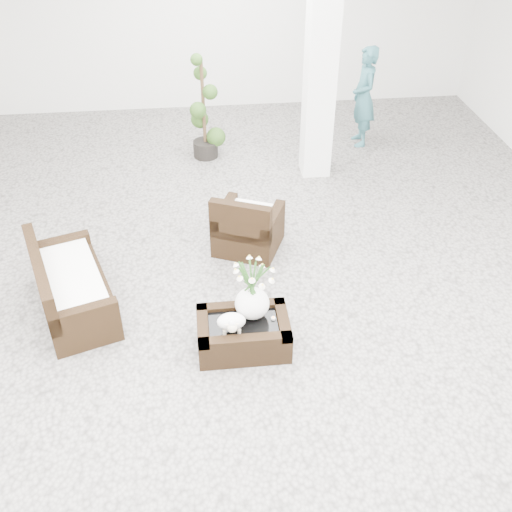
{
  "coord_description": "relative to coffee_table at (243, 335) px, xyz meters",
  "views": [
    {
      "loc": [
        -0.55,
        -5.07,
        4.29
      ],
      "look_at": [
        0.0,
        -0.1,
        0.62
      ],
      "focal_mm": 41.93,
      "sensor_mm": 36.0,
      "label": 1
    }
  ],
  "objects": [
    {
      "name": "column",
      "position": [
        1.4,
        3.57,
        1.59
      ],
      "size": [
        0.4,
        0.4,
        3.5
      ],
      "primitive_type": "cube",
      "color": "white",
      "rests_on": "ground"
    },
    {
      "name": "loveseat",
      "position": [
        -1.74,
        0.78,
        0.22
      ],
      "size": [
        1.09,
        1.55,
        0.75
      ],
      "primitive_type": "cube",
      "rotation": [
        0.0,
        0.0,
        1.9
      ],
      "color": "black",
      "rests_on": "ground"
    },
    {
      "name": "ground",
      "position": [
        0.2,
        0.77,
        -0.16
      ],
      "size": [
        11.0,
        11.0,
        0.0
      ],
      "primitive_type": "plane",
      "color": "gray",
      "rests_on": "ground"
    },
    {
      "name": "shopper",
      "position": [
        2.31,
        4.45,
        0.63
      ],
      "size": [
        0.38,
        0.58,
        1.56
      ],
      "primitive_type": "imported",
      "rotation": [
        0.0,
        0.0,
        -1.56
      ],
      "color": "#30646C",
      "rests_on": "ground"
    },
    {
      "name": "sheep_figurine",
      "position": [
        -0.12,
        -0.1,
        0.26
      ],
      "size": [
        0.28,
        0.23,
        0.21
      ],
      "primitive_type": "ellipsoid",
      "color": "white",
      "rests_on": "coffee_table"
    },
    {
      "name": "tealight",
      "position": [
        0.3,
        0.02,
        0.17
      ],
      "size": [
        0.04,
        0.04,
        0.03
      ],
      "primitive_type": "cylinder",
      "color": "white",
      "rests_on": "coffee_table"
    },
    {
      "name": "coffee_table",
      "position": [
        0.0,
        0.0,
        0.0
      ],
      "size": [
        0.9,
        0.6,
        0.31
      ],
      "primitive_type": "cube",
      "color": "black",
      "rests_on": "ground"
    },
    {
      "name": "planter_narcissus",
      "position": [
        0.1,
        0.1,
        0.56
      ],
      "size": [
        0.44,
        0.44,
        0.8
      ],
      "primitive_type": null,
      "color": "white",
      "rests_on": "coffee_table"
    },
    {
      "name": "armchair",
      "position": [
        0.22,
        1.72,
        0.23
      ],
      "size": [
        0.95,
        0.94,
        0.78
      ],
      "primitive_type": "cube",
      "rotation": [
        0.0,
        0.0,
        2.73
      ],
      "color": "black",
      "rests_on": "ground"
    },
    {
      "name": "topiary",
      "position": [
        -0.2,
        4.24,
        0.64
      ],
      "size": [
        0.42,
        0.42,
        1.59
      ],
      "primitive_type": null,
      "color": "#254115",
      "rests_on": "ground"
    }
  ]
}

